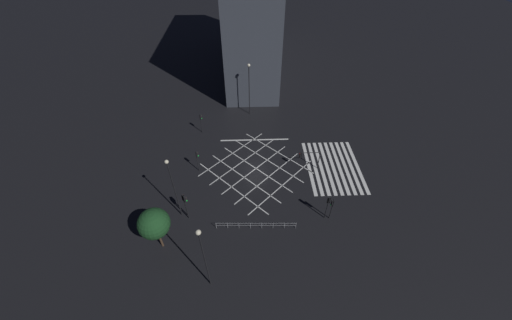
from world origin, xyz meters
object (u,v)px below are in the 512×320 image
at_px(traffic_light_ne_cross, 201,120).
at_px(traffic_light_sw_cross, 332,206).
at_px(traffic_light_median_south, 308,156).
at_px(street_tree_near, 154,224).
at_px(street_lamp_east, 203,252).
at_px(traffic_light_nw_main, 184,201).
at_px(traffic_light_sw_main, 328,203).
at_px(traffic_light_median_north, 197,157).
at_px(street_lamp_west, 249,81).
at_px(street_lamp_far, 172,182).
at_px(traffic_light_nw_cross, 186,203).

relative_size(traffic_light_ne_cross, traffic_light_sw_cross, 1.05).
distance_m(traffic_light_median_south, street_tree_near, 22.26).
bearing_deg(traffic_light_sw_cross, traffic_light_ne_cross, -46.31).
bearing_deg(street_lamp_east, traffic_light_nw_main, 22.11).
relative_size(traffic_light_sw_main, traffic_light_median_north, 1.03).
distance_m(street_lamp_west, street_lamp_far, 24.28).
distance_m(traffic_light_ne_cross, street_lamp_far, 17.54).
relative_size(traffic_light_sw_cross, street_lamp_far, 0.37).
xyz_separation_m(traffic_light_sw_cross, traffic_light_sw_main, (0.17, 0.48, 0.26)).
bearing_deg(traffic_light_nw_cross, street_lamp_east, -68.52).
distance_m(traffic_light_median_south, traffic_light_nw_main, 18.10).
bearing_deg(street_lamp_east, street_lamp_far, 26.09).
bearing_deg(street_tree_near, traffic_light_nw_main, -27.81).
bearing_deg(traffic_light_median_south, traffic_light_sw_main, 95.57).
relative_size(traffic_light_ne_cross, traffic_light_median_north, 0.98).
height_order(traffic_light_sw_main, street_lamp_west, street_lamp_west).
xyz_separation_m(street_lamp_far, street_tree_near, (-4.30, 1.51, -1.71)).
distance_m(street_lamp_east, street_lamp_far, 9.93).
bearing_deg(traffic_light_nw_main, traffic_light_ne_cross, -0.50).
relative_size(traffic_light_nw_cross, traffic_light_ne_cross, 1.17).
distance_m(traffic_light_nw_main, street_lamp_far, 3.38).
bearing_deg(street_lamp_east, street_tree_near, 51.82).
height_order(traffic_light_median_north, street_lamp_west, street_lamp_west).
distance_m(traffic_light_median_south, traffic_light_median_north, 15.68).
bearing_deg(street_lamp_east, traffic_light_sw_main, -59.68).
relative_size(traffic_light_ne_cross, traffic_light_nw_main, 0.93).
relative_size(traffic_light_median_north, street_lamp_east, 0.38).
xyz_separation_m(traffic_light_ne_cross, traffic_light_median_north, (-9.29, -0.49, 0.06)).
relative_size(traffic_light_nw_cross, traffic_light_median_north, 1.14).
relative_size(traffic_light_nw_main, street_lamp_far, 0.41).
distance_m(traffic_light_nw_cross, traffic_light_nw_main, 0.68).
distance_m(traffic_light_nw_cross, traffic_light_median_north, 8.45).
xyz_separation_m(street_lamp_east, street_lamp_far, (8.91, 4.36, -0.41)).
bearing_deg(traffic_light_nw_main, street_tree_near, 152.19).
height_order(traffic_light_median_north, street_tree_near, street_tree_near).
height_order(traffic_light_nw_cross, street_lamp_east, street_lamp_east).
height_order(traffic_light_sw_cross, street_tree_near, street_tree_near).
height_order(street_lamp_east, street_lamp_west, street_lamp_east).
xyz_separation_m(traffic_light_ne_cross, street_lamp_far, (-17.17, 0.90, 3.48)).
bearing_deg(traffic_light_median_south, street_lamp_west, -61.30).
bearing_deg(traffic_light_ne_cross, traffic_light_nw_main, -90.50).
relative_size(street_lamp_east, street_lamp_west, 1.02).
bearing_deg(traffic_light_median_north, traffic_light_median_south, -0.28).
relative_size(traffic_light_median_north, street_lamp_far, 0.39).
relative_size(street_lamp_west, street_lamp_far, 1.02).
height_order(traffic_light_sw_main, street_tree_near, street_tree_near).
distance_m(traffic_light_nw_cross, traffic_light_sw_main, 16.85).
bearing_deg(traffic_light_nw_cross, traffic_light_sw_main, -1.44).
bearing_deg(traffic_light_sw_main, street_lamp_east, 120.32).
bearing_deg(traffic_light_median_north, traffic_light_nw_main, -94.64).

